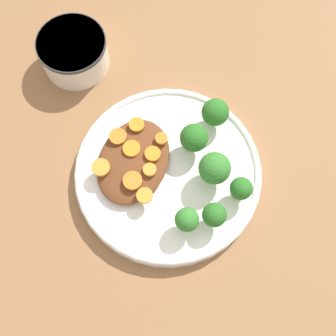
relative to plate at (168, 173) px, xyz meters
name	(u,v)px	position (x,y,z in m)	size (l,w,h in m)	color
ground_plane	(168,176)	(0.00, 0.00, -0.01)	(4.00, 4.00, 0.00)	#8C603D
plate	(168,173)	(0.00, 0.00, 0.00)	(0.28, 0.28, 0.03)	white
dip_bowl	(74,51)	(0.14, 0.21, 0.02)	(0.11, 0.11, 0.06)	white
stew_mound	(133,161)	(-0.01, 0.05, 0.02)	(0.14, 0.10, 0.02)	brown
broccoli_floret_0	(194,138)	(0.05, -0.02, 0.04)	(0.04, 0.04, 0.06)	#759E51
broccoli_floret_1	(187,220)	(-0.07, -0.05, 0.04)	(0.03, 0.03, 0.05)	#7FA85B
broccoli_floret_2	(215,169)	(0.01, -0.06, 0.04)	(0.05, 0.05, 0.06)	#7FA85B
broccoli_floret_3	(215,113)	(0.10, -0.04, 0.04)	(0.04, 0.04, 0.05)	#7FA85B
broccoli_floret_4	(214,215)	(-0.05, -0.08, 0.04)	(0.03, 0.03, 0.05)	#7FA85B
broccoli_floret_5	(241,189)	(0.00, -0.11, 0.04)	(0.03, 0.03, 0.05)	#7FA85B
carrot_slice_0	(150,170)	(-0.01, 0.02, 0.03)	(0.02, 0.02, 0.01)	orange
carrot_slice_1	(133,181)	(-0.04, 0.04, 0.03)	(0.03, 0.03, 0.01)	orange
carrot_slice_2	(132,148)	(0.01, 0.06, 0.03)	(0.03, 0.03, 0.00)	orange
carrot_slice_3	(153,154)	(0.01, 0.03, 0.03)	(0.02, 0.02, 0.01)	orange
carrot_slice_4	(145,196)	(-0.05, 0.02, 0.03)	(0.02, 0.02, 0.01)	orange
carrot_slice_5	(118,136)	(0.02, 0.09, 0.03)	(0.03, 0.03, 0.00)	orange
carrot_slice_6	(101,168)	(-0.04, 0.09, 0.03)	(0.03, 0.03, 0.01)	orange
carrot_slice_7	(137,125)	(0.05, 0.07, 0.03)	(0.02, 0.02, 0.00)	orange
carrot_slice_8	(161,139)	(0.04, 0.02, 0.03)	(0.02, 0.02, 0.01)	orange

